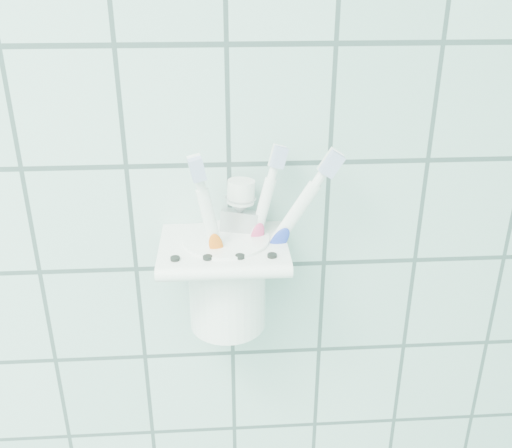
% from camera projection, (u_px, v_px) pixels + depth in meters
% --- Properties ---
extents(holder_bracket, '(0.13, 0.11, 0.04)m').
position_uv_depth(holder_bracket, '(224.00, 250.00, 0.58)').
color(holder_bracket, white).
rests_on(holder_bracket, wall_back).
extents(cup, '(0.09, 0.09, 0.10)m').
position_uv_depth(cup, '(227.00, 278.00, 0.60)').
color(cup, white).
rests_on(cup, holder_bracket).
extents(toothbrush_pink, '(0.04, 0.03, 0.20)m').
position_uv_depth(toothbrush_pink, '(233.00, 239.00, 0.58)').
color(toothbrush_pink, white).
rests_on(toothbrush_pink, cup).
extents(toothbrush_blue, '(0.06, 0.04, 0.19)m').
position_uv_depth(toothbrush_blue, '(231.00, 239.00, 0.58)').
color(toothbrush_blue, white).
rests_on(toothbrush_blue, cup).
extents(toothbrush_orange, '(0.11, 0.02, 0.21)m').
position_uv_depth(toothbrush_orange, '(221.00, 227.00, 0.57)').
color(toothbrush_orange, white).
rests_on(toothbrush_orange, cup).
extents(toothpaste_tube, '(0.05, 0.04, 0.15)m').
position_uv_depth(toothpaste_tube, '(235.00, 239.00, 0.60)').
color(toothpaste_tube, silver).
rests_on(toothpaste_tube, cup).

